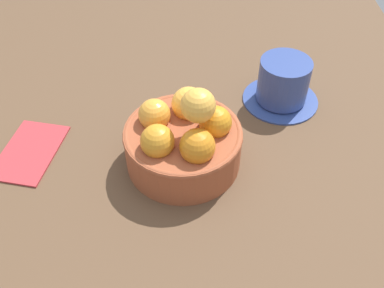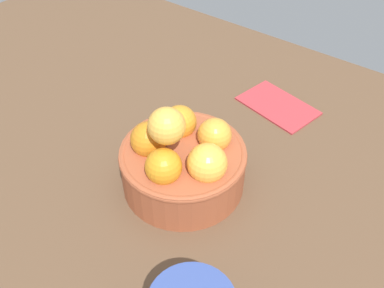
# 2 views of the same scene
# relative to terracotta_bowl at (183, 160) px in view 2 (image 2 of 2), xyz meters

# --- Properties ---
(ground_plane) EXTENTS (1.36, 0.85, 0.05)m
(ground_plane) POSITION_rel_terracotta_bowl_xyz_m (-0.00, -0.00, -0.07)
(ground_plane) COLOR brown
(terracotta_bowl) EXTENTS (0.16, 0.16, 0.13)m
(terracotta_bowl) POSITION_rel_terracotta_bowl_xyz_m (0.00, 0.00, 0.00)
(terracotta_bowl) COLOR #9E4C2D
(terracotta_bowl) RESTS_ON ground_plane
(folded_napkin) EXTENTS (0.14, 0.10, 0.01)m
(folded_napkin) POSITION_rel_terracotta_bowl_xyz_m (-0.02, -0.23, -0.04)
(folded_napkin) COLOR #B23338
(folded_napkin) RESTS_ON ground_plane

